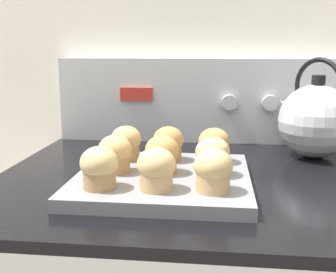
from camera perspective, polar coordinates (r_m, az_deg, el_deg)
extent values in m
cube|color=silver|center=(1.15, 4.91, 13.82)|extent=(8.00, 0.05, 2.40)
cube|color=black|center=(0.84, 3.82, -5.52)|extent=(0.77, 0.65, 0.02)
cube|color=#B7BABF|center=(1.11, 4.67, 4.92)|extent=(0.75, 0.05, 0.22)
cube|color=#B72D23|center=(1.09, -4.31, 5.75)|extent=(0.08, 0.01, 0.03)
cylinder|color=#B7BABF|center=(1.07, 8.30, 4.60)|extent=(0.04, 0.02, 0.04)
cylinder|color=#B7BABF|center=(1.08, 13.64, 4.44)|extent=(0.04, 0.02, 0.04)
cylinder|color=#B7BABF|center=(1.09, 18.86, 4.25)|extent=(0.04, 0.02, 0.04)
cube|color=slate|center=(0.76, -0.66, -5.80)|extent=(0.31, 0.31, 0.02)
cylinder|color=#A37A4C|center=(0.68, -9.25, -5.59)|extent=(0.05, 0.05, 0.03)
ellipsoid|color=tan|center=(0.67, -9.32, -3.52)|extent=(0.06, 0.06, 0.05)
cylinder|color=tan|center=(0.67, -1.59, -5.86)|extent=(0.05, 0.05, 0.03)
ellipsoid|color=tan|center=(0.66, -1.60, -3.74)|extent=(0.06, 0.06, 0.05)
cylinder|color=tan|center=(0.66, 6.11, -6.03)|extent=(0.05, 0.05, 0.03)
ellipsoid|color=tan|center=(0.65, 6.16, -3.90)|extent=(0.06, 0.06, 0.05)
cylinder|color=#A37A4C|center=(0.76, -7.15, -3.63)|extent=(0.05, 0.05, 0.03)
ellipsoid|color=tan|center=(0.76, -7.20, -1.77)|extent=(0.06, 0.06, 0.05)
cylinder|color=#A37A4C|center=(0.75, -0.81, -3.75)|extent=(0.05, 0.05, 0.03)
ellipsoid|color=#B2844C|center=(0.75, -0.82, -1.87)|extent=(0.06, 0.06, 0.05)
cylinder|color=olive|center=(0.74, 6.03, -3.98)|extent=(0.05, 0.05, 0.03)
ellipsoid|color=tan|center=(0.74, 6.07, -2.08)|extent=(0.06, 0.06, 0.05)
cylinder|color=#A37A4C|center=(0.85, -5.66, -2.01)|extent=(0.05, 0.05, 0.03)
ellipsoid|color=tan|center=(0.84, -5.70, -0.33)|extent=(0.06, 0.06, 0.05)
cylinder|color=olive|center=(0.84, 0.04, -2.13)|extent=(0.05, 0.05, 0.03)
ellipsoid|color=#B2844C|center=(0.83, 0.04, -0.43)|extent=(0.06, 0.06, 0.05)
cylinder|color=tan|center=(0.83, 6.22, -2.37)|extent=(0.05, 0.05, 0.03)
ellipsoid|color=#B2844C|center=(0.82, 6.26, -0.65)|extent=(0.06, 0.06, 0.05)
sphere|color=silver|center=(0.99, 19.35, 1.96)|extent=(0.16, 0.16, 0.16)
cylinder|color=black|center=(0.98, 19.72, 7.25)|extent=(0.03, 0.03, 0.02)
cone|color=silver|center=(1.03, 16.13, 3.70)|extent=(0.08, 0.08, 0.06)
torus|color=black|center=(0.98, 19.66, 6.43)|extent=(0.09, 0.10, 0.13)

